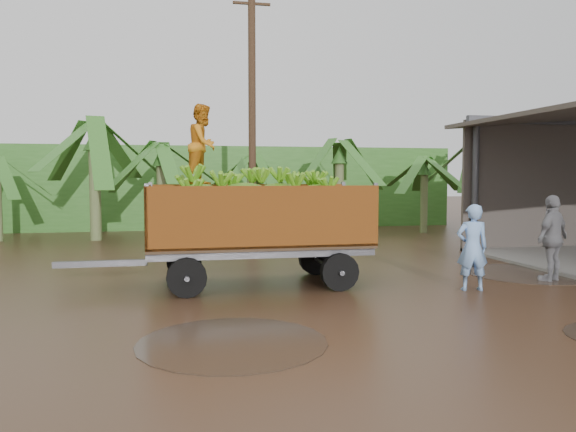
# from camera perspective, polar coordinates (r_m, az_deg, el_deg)

# --- Properties ---
(ground) EXTENTS (100.00, 100.00, 0.00)m
(ground) POSITION_cam_1_polar(r_m,az_deg,el_deg) (10.69, 8.94, -8.35)
(ground) COLOR black
(ground) RESTS_ON ground
(hedge_north) EXTENTS (22.00, 3.00, 3.60)m
(hedge_north) POSITION_cam_1_polar(r_m,az_deg,el_deg) (25.82, -7.99, 2.92)
(hedge_north) COLOR #2D661E
(hedge_north) RESTS_ON ground
(banana_trailer) EXTENTS (6.33, 2.22, 3.80)m
(banana_trailer) POSITION_cam_1_polar(r_m,az_deg,el_deg) (11.78, -3.28, -0.31)
(banana_trailer) COLOR #995015
(banana_trailer) RESTS_ON ground
(man_blue) EXTENTS (0.70, 0.53, 1.74)m
(man_blue) POSITION_cam_1_polar(r_m,az_deg,el_deg) (11.82, 18.21, -3.05)
(man_blue) COLOR #7DA8E4
(man_blue) RESTS_ON ground
(man_grey) EXTENTS (1.19, 0.90, 1.89)m
(man_grey) POSITION_cam_1_polar(r_m,az_deg,el_deg) (13.53, 25.28, -2.05)
(man_grey) COLOR gray
(man_grey) RESTS_ON ground
(utility_pole) EXTENTS (1.20, 0.24, 8.40)m
(utility_pole) POSITION_cam_1_polar(r_m,az_deg,el_deg) (18.39, -3.67, 10.19)
(utility_pole) COLOR #47301E
(utility_pole) RESTS_ON ground
(banana_plants) EXTENTS (24.79, 21.19, 4.36)m
(banana_plants) POSITION_cam_1_polar(r_m,az_deg,el_deg) (16.82, -15.79, 2.37)
(banana_plants) COLOR #2D661E
(banana_plants) RESTS_ON ground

